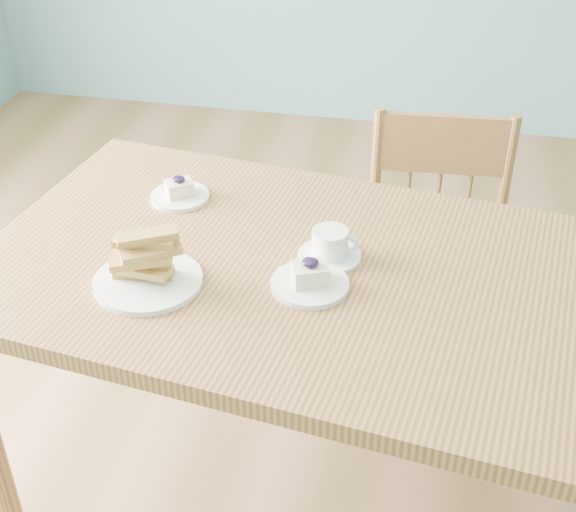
{
  "coord_description": "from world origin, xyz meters",
  "views": [
    {
      "loc": [
        -0.03,
        -1.57,
        1.85
      ],
      "look_at": [
        -0.35,
        -0.07,
        0.81
      ],
      "focal_mm": 50.0,
      "sensor_mm": 36.0,
      "label": 1
    }
  ],
  "objects_px": {
    "cheesecake_plate_near": "(310,280)",
    "coffee_cup": "(330,247)",
    "cheesecake_plate_far": "(180,193)",
    "biscotti_plate": "(147,268)",
    "dining_table": "(314,298)",
    "dining_chair": "(433,270)"
  },
  "relations": [
    {
      "from": "dining_table",
      "to": "cheesecake_plate_near",
      "type": "relative_size",
      "value": 9.5
    },
    {
      "from": "dining_chair",
      "to": "biscotti_plate",
      "type": "height_order",
      "value": "biscotti_plate"
    },
    {
      "from": "dining_table",
      "to": "coffee_cup",
      "type": "relative_size",
      "value": 11.22
    },
    {
      "from": "cheesecake_plate_far",
      "to": "coffee_cup",
      "type": "xyz_separation_m",
      "value": [
        0.42,
        -0.19,
        0.01
      ]
    },
    {
      "from": "dining_chair",
      "to": "dining_table",
      "type": "bearing_deg",
      "value": -119.94
    },
    {
      "from": "cheesecake_plate_far",
      "to": "cheesecake_plate_near",
      "type": "bearing_deg",
      "value": -38.01
    },
    {
      "from": "dining_chair",
      "to": "biscotti_plate",
      "type": "distance_m",
      "value": 1.0
    },
    {
      "from": "cheesecake_plate_near",
      "to": "cheesecake_plate_far",
      "type": "distance_m",
      "value": 0.5
    },
    {
      "from": "cheesecake_plate_far",
      "to": "biscotti_plate",
      "type": "distance_m",
      "value": 0.37
    },
    {
      "from": "cheesecake_plate_far",
      "to": "coffee_cup",
      "type": "bearing_deg",
      "value": -24.37
    },
    {
      "from": "cheesecake_plate_near",
      "to": "cheesecake_plate_far",
      "type": "bearing_deg",
      "value": 141.99
    },
    {
      "from": "dining_table",
      "to": "dining_chair",
      "type": "bearing_deg",
      "value": 72.23
    },
    {
      "from": "cheesecake_plate_far",
      "to": "coffee_cup",
      "type": "height_order",
      "value": "coffee_cup"
    },
    {
      "from": "cheesecake_plate_near",
      "to": "coffee_cup",
      "type": "bearing_deg",
      "value": 77.91
    },
    {
      "from": "cheesecake_plate_near",
      "to": "cheesecake_plate_far",
      "type": "height_order",
      "value": "cheesecake_plate_near"
    },
    {
      "from": "biscotti_plate",
      "to": "cheesecake_plate_near",
      "type": "bearing_deg",
      "value": 9.83
    },
    {
      "from": "dining_chair",
      "to": "cheesecake_plate_near",
      "type": "xyz_separation_m",
      "value": [
        -0.27,
        -0.62,
        0.37
      ]
    },
    {
      "from": "dining_chair",
      "to": "coffee_cup",
      "type": "relative_size",
      "value": 6.33
    },
    {
      "from": "dining_chair",
      "to": "cheesecake_plate_far",
      "type": "height_order",
      "value": "dining_chair"
    },
    {
      "from": "coffee_cup",
      "to": "biscotti_plate",
      "type": "bearing_deg",
      "value": -157.25
    },
    {
      "from": "biscotti_plate",
      "to": "cheesecake_plate_far",
      "type": "bearing_deg",
      "value": 97.43
    },
    {
      "from": "dining_chair",
      "to": "biscotti_plate",
      "type": "xyz_separation_m",
      "value": [
        -0.61,
        -0.68,
        0.39
      ]
    }
  ]
}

